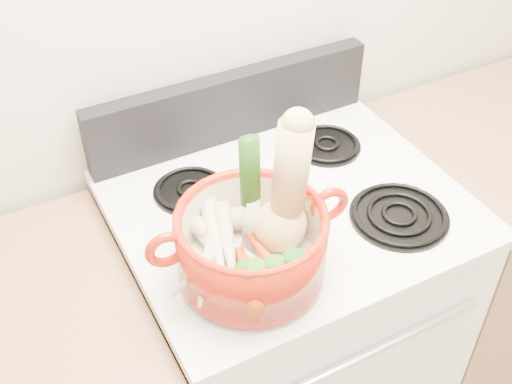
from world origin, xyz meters
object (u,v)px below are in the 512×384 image
stove_body (284,332)px  dutch_oven (251,244)px  squash (285,188)px  leek (251,193)px

stove_body → dutch_oven: dutch_oven is taller
squash → dutch_oven: bearing=173.1°
stove_body → dutch_oven: (-0.18, -0.16, 0.58)m
leek → squash: bearing=-24.1°
squash → leek: (-0.06, 0.03, -0.01)m
stove_body → squash: size_ratio=3.19×
stove_body → squash: squash is taller
stove_body → dutch_oven: size_ratio=3.12×
dutch_oven → leek: 0.10m
stove_body → dutch_oven: bearing=-139.0°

